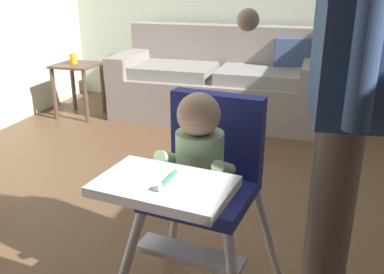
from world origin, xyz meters
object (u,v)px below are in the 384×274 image
(adult_standing, at_px, (342,100))
(sippy_cup, at_px, (73,59))
(side_table, at_px, (78,78))
(couch, at_px, (219,83))
(high_chair, at_px, (201,170))

(adult_standing, xyz_separation_m, sippy_cup, (-2.36, 2.21, -0.36))
(side_table, bearing_deg, couch, 16.66)
(high_chair, distance_m, adult_standing, 0.53)
(adult_standing, distance_m, sippy_cup, 3.25)
(adult_standing, distance_m, side_table, 3.25)
(adult_standing, bearing_deg, sippy_cup, -48.67)
(high_chair, height_order, side_table, high_chair)
(sippy_cup, bearing_deg, couch, 16.31)
(couch, distance_m, side_table, 1.38)
(couch, relative_size, adult_standing, 1.21)
(couch, bearing_deg, adult_standing, 21.12)
(side_table, bearing_deg, high_chair, -50.11)
(couch, xyz_separation_m, adult_standing, (1.01, -2.60, 0.60))
(side_table, bearing_deg, sippy_cup, 180.00)
(adult_standing, height_order, sippy_cup, adult_standing)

